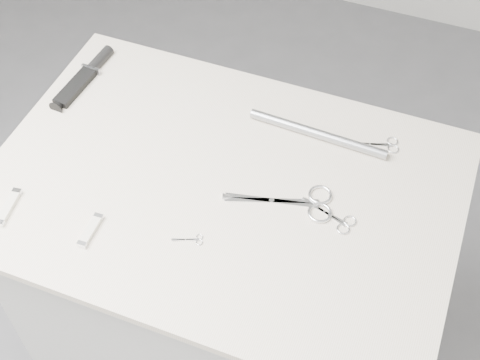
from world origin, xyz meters
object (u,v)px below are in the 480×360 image
(plinth, at_px, (225,295))
(pocket_knife_a, at_px, (91,231))
(tiny_scissors, at_px, (192,240))
(sheathed_knife, at_px, (87,74))
(embroidery_scissors_a, at_px, (337,219))
(metal_rail, at_px, (317,134))
(large_shears, at_px, (303,203))
(pocket_knife_b, at_px, (8,207))
(embroidery_scissors_b, at_px, (382,145))

(plinth, xyz_separation_m, pocket_knife_a, (-0.20, -0.21, 0.47))
(tiny_scissors, distance_m, sheathed_knife, 0.56)
(embroidery_scissors_a, bearing_deg, metal_rail, 134.08)
(sheathed_knife, relative_size, metal_rail, 0.68)
(embroidery_scissors_a, xyz_separation_m, pocket_knife_a, (-0.45, -0.21, 0.00))
(large_shears, distance_m, pocket_knife_a, 0.44)
(large_shears, bearing_deg, pocket_knife_a, -165.11)
(tiny_scissors, distance_m, pocket_knife_b, 0.39)
(metal_rail, bearing_deg, tiny_scissors, -112.68)
(embroidery_scissors_b, xyz_separation_m, sheathed_knife, (-0.73, -0.04, 0.01))
(embroidery_scissors_b, relative_size, pocket_knife_b, 1.20)
(embroidery_scissors_a, bearing_deg, sheathed_knife, -178.74)
(plinth, relative_size, pocket_knife_a, 10.99)
(tiny_scissors, height_order, metal_rail, metal_rail)
(pocket_knife_a, distance_m, pocket_knife_b, 0.19)
(plinth, height_order, pocket_knife_b, pocket_knife_b)
(embroidery_scissors_a, height_order, embroidery_scissors_b, same)
(plinth, xyz_separation_m, embroidery_scissors_b, (0.29, 0.24, 0.47))
(embroidery_scissors_b, bearing_deg, large_shears, -135.33)
(pocket_knife_a, bearing_deg, pocket_knife_b, 91.13)
(embroidery_scissors_a, height_order, pocket_knife_a, pocket_knife_a)
(embroidery_scissors_b, distance_m, tiny_scissors, 0.49)
(pocket_knife_a, bearing_deg, large_shears, -61.11)
(embroidery_scissors_a, distance_m, embroidery_scissors_b, 0.24)
(embroidery_scissors_b, height_order, pocket_knife_b, pocket_knife_b)
(plinth, bearing_deg, sheathed_knife, 155.76)
(large_shears, xyz_separation_m, tiny_scissors, (-0.18, -0.17, -0.00))
(large_shears, distance_m, sheathed_knife, 0.64)
(large_shears, bearing_deg, plinth, 169.04)
(plinth, distance_m, embroidery_scissors_b, 0.60)
(tiny_scissors, xyz_separation_m, pocket_knife_b, (-0.38, -0.07, 0.00))
(embroidery_scissors_a, height_order, pocket_knife_b, pocket_knife_b)
(tiny_scissors, bearing_deg, large_shears, 21.67)
(pocket_knife_b, bearing_deg, large_shears, -75.68)
(embroidery_scissors_b, distance_m, pocket_knife_a, 0.66)
(sheathed_knife, xyz_separation_m, pocket_knife_b, (0.05, -0.41, -0.00))
(pocket_knife_a, bearing_deg, tiny_scissors, -76.09)
(embroidery_scissors_a, xyz_separation_m, pocket_knife_b, (-0.64, -0.22, 0.00))
(sheathed_knife, relative_size, pocket_knife_a, 2.68)
(plinth, distance_m, tiny_scissors, 0.50)
(large_shears, bearing_deg, embroidery_scissors_a, -26.37)
(tiny_scissors, xyz_separation_m, metal_rail, (0.15, 0.36, 0.01))
(tiny_scissors, bearing_deg, metal_rail, 45.68)
(pocket_knife_a, bearing_deg, plinth, -45.62)
(plinth, relative_size, large_shears, 3.96)
(plinth, distance_m, embroidery_scissors_a, 0.54)
(tiny_scissors, relative_size, sheathed_knife, 0.28)
(embroidery_scissors_a, relative_size, pocket_knife_b, 1.27)
(large_shears, distance_m, embroidery_scissors_b, 0.25)
(sheathed_knife, bearing_deg, tiny_scissors, -124.86)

